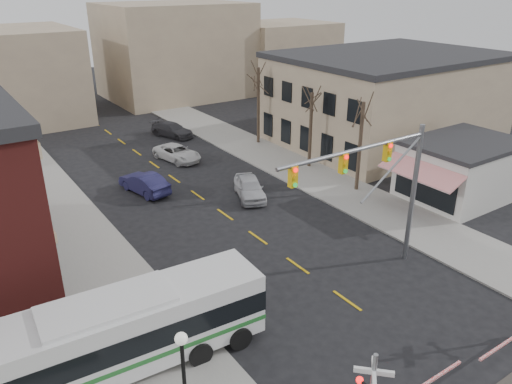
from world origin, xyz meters
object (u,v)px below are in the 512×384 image
Objects in this scene: car_b at (144,183)px; transit_bus at (111,336)px; car_c at (177,153)px; traffic_signal_mast at (383,176)px; pedestrian_near at (164,332)px; street_lamp at (183,362)px; car_d at (172,130)px; car_a at (250,187)px; pedestrian_far at (103,313)px.

transit_bus is at bearing 51.99° from car_b.
car_c is (5.25, 5.20, -0.10)m from car_b.
pedestrian_near is at bearing 176.57° from traffic_signal_mast.
traffic_signal_mast is 2.24× the size of street_lamp.
transit_bus is 4.61m from street_lamp.
street_lamp is 0.88× the size of car_c.
car_c is at bearing -20.99° from pedestrian_near.
street_lamp reaches higher than car_d.
traffic_signal_mast is at bearing 97.25° from car_b.
traffic_signal_mast is at bearing 15.64° from street_lamp.
car_c is (-0.84, 10.40, -0.11)m from car_a.
traffic_signal_mast reaches higher than car_c.
car_a is at bearing -16.10° from pedestrian_far.
street_lamp is (-13.30, -3.72, -2.55)m from traffic_signal_mast.
car_c is at bearing -132.24° from car_d.
traffic_signal_mast is 13.29m from car_a.
street_lamp is at bearing -75.27° from transit_bus.
traffic_signal_mast is 30.11m from car_d.
street_lamp is 0.88× the size of car_d.
car_d is at bearing 65.42° from street_lamp.
pedestrian_near is at bearing 4.40° from transit_bus.
pedestrian_far is at bearing -125.15° from car_a.
transit_bus reaches higher than car_d.
pedestrian_far reaches higher than car_c.
pedestrian_far is at bearing 49.13° from car_b.
pedestrian_near is (-14.07, -28.89, 0.22)m from car_d.
pedestrian_far is (-7.86, -14.18, 0.23)m from car_b.
traffic_signal_mast is 15.09m from pedestrian_far.
traffic_signal_mast is 13.05m from pedestrian_near.
car_a is at bearing 89.95° from traffic_signal_mast.
pedestrian_near is at bearing -129.39° from car_c.
car_a is at bearing -40.07° from pedestrian_near.
street_lamp is 0.90× the size of car_b.
street_lamp is 29.36m from car_c.
pedestrian_near is at bearing -136.20° from car_d.
car_a is 2.86× the size of pedestrian_near.
car_d is at bearing 9.94° from pedestrian_far.
car_b is 7.39m from car_c.
car_c is at bearing -147.15° from car_b.
traffic_signal_mast is at bearing -87.27° from pedestrian_near.
pedestrian_near reaches higher than car_c.
car_c is at bearing 7.04° from pedestrian_far.
pedestrian_near reaches higher than car_a.
street_lamp is (1.12, -4.27, 1.31)m from transit_bus.
car_b is (7.22, 21.26, -2.39)m from street_lamp.
pedestrian_near reaches higher than car_b.
transit_bus is 33.39m from car_d.
traffic_signal_mast reaches higher than pedestrian_near.
car_c is at bearing 58.51° from transit_bus.
car_b is 2.94× the size of pedestrian_near.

